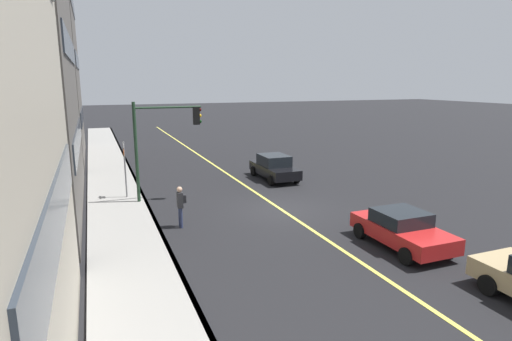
% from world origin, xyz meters
% --- Properties ---
extents(ground, '(200.00, 200.00, 0.00)m').
position_xyz_m(ground, '(0.00, 0.00, 0.00)').
color(ground, black).
extents(sidewalk_slab, '(80.00, 2.82, 0.15)m').
position_xyz_m(sidewalk_slab, '(0.00, 7.27, 0.07)').
color(sidewalk_slab, gray).
rests_on(sidewalk_slab, ground).
extents(curb_edge, '(80.00, 0.16, 0.15)m').
position_xyz_m(curb_edge, '(0.00, 5.94, 0.07)').
color(curb_edge, slate).
rests_on(curb_edge, ground).
extents(lane_stripe_center, '(80.00, 0.16, 0.01)m').
position_xyz_m(lane_stripe_center, '(0.00, 0.00, 0.01)').
color(lane_stripe_center, '#D8CC4C').
rests_on(lane_stripe_center, ground).
extents(car_red, '(4.00, 2.03, 1.36)m').
position_xyz_m(car_red, '(-5.91, -2.22, 0.69)').
color(car_red, red).
rests_on(car_red, ground).
extents(car_black, '(4.33, 1.92, 1.54)m').
position_xyz_m(car_black, '(5.93, -2.30, 0.77)').
color(car_black, black).
rests_on(car_black, ground).
extents(pedestrian_with_backpack, '(0.43, 0.38, 1.76)m').
position_xyz_m(pedestrian_with_backpack, '(-0.77, 4.97, 1.04)').
color(pedestrian_with_backpack, '#262D4C').
rests_on(pedestrian_with_backpack, ground).
extents(traffic_light_mast, '(0.28, 3.40, 5.09)m').
position_xyz_m(traffic_light_mast, '(3.34, 4.92, 3.49)').
color(traffic_light_mast, '#1E3823').
rests_on(traffic_light_mast, ground).
extents(street_sign_post, '(0.60, 0.08, 3.06)m').
position_xyz_m(street_sign_post, '(4.42, 6.76, 1.80)').
color(street_sign_post, slate).
rests_on(street_sign_post, ground).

